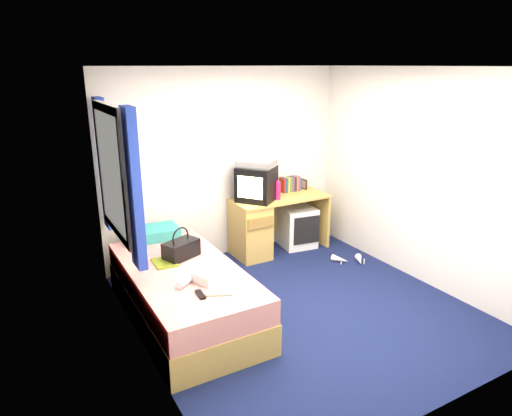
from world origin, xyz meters
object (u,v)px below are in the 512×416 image
storage_cube (297,227)px  colour_swatch_fan (219,294)px  towel (210,275)px  desk (261,225)px  water_bottle (185,281)px  remote_control (200,295)px  picture_frame (304,184)px  handbag (181,249)px  white_heels (350,260)px  pink_water_bottle (278,191)px  pillow (153,233)px  magazine (165,262)px  vcr (256,163)px  aerosol_can (272,190)px  crt_tv (256,184)px  bed (184,293)px

storage_cube → colour_swatch_fan: storage_cube is taller
storage_cube → towel: bearing=-136.6°
desk → water_bottle: desk is taller
remote_control → picture_frame: bearing=41.7°
handbag → white_heels: (2.23, -0.03, -0.60)m
pink_water_bottle → water_bottle: (-1.77, -1.28, -0.29)m
handbag → water_bottle: size_ratio=2.03×
pillow → desk: (1.49, 0.12, -0.20)m
pillow → picture_frame: (2.27, 0.29, 0.22)m
pillow → magazine: 0.72m
vcr → handbag: size_ratio=1.07×
aerosol_can → white_heels: 1.34m
aerosol_can → magazine: 2.00m
water_bottle → white_heels: bearing=12.9°
crt_tv → colour_swatch_fan: 2.18m
storage_cube → crt_tv: crt_tv is taller
picture_frame → colour_swatch_fan: bearing=-142.0°
bed → vcr: size_ratio=4.58×
remote_control → white_heels: size_ratio=0.41×
picture_frame → pink_water_bottle: pink_water_bottle is taller
picture_frame → white_heels: (0.05, -0.99, -0.78)m
bed → pillow: bearing=90.9°
desk → pink_water_bottle: bearing=-25.5°
storage_cube → white_heels: size_ratio=1.43×
picture_frame → white_heels: 1.26m
pillow → white_heels: bearing=-16.8°
pink_water_bottle → remote_control: size_ratio=1.39×
pillow → remote_control: (-0.05, -1.50, -0.05)m
remote_control → pillow: bearing=92.1°
storage_cube → vcr: 1.15m
white_heels → water_bottle: bearing=-167.1°
handbag → aerosol_can: bearing=5.0°
vcr → magazine: size_ratio=1.56×
bed → picture_frame: (2.25, 1.20, 0.55)m
remote_control → handbag: bearing=84.3°
desk → handbag: 1.62m
aerosol_can → handbag: size_ratio=0.44×
storage_cube → pillow: bearing=-169.2°
storage_cube → pink_water_bottle: (-0.38, -0.09, 0.58)m
crt_tv → picture_frame: 0.89m
towel → storage_cube: bearing=36.0°
aerosol_can → remote_control: bearing=-136.1°
handbag → crt_tv: bearing=8.3°
vcr → towel: vcr is taller
colour_swatch_fan → remote_control: size_ratio=1.38×
picture_frame → water_bottle: 2.83m
magazine → vcr: bearing=28.9°
magazine → white_heels: (2.42, 0.01, -0.51)m
magazine → water_bottle: 0.54m
picture_frame → towel: size_ratio=0.52×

